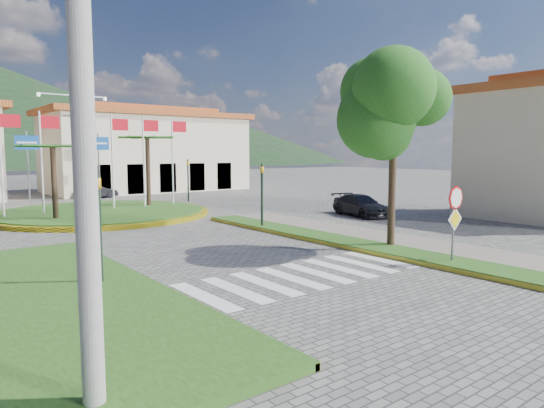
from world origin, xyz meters
TOP-DOWN VIEW (x-y plane):
  - ground at (0.00, 0.00)m, footprint 160.00×160.00m
  - sidewalk_right at (6.00, 2.00)m, footprint 4.00×28.00m
  - verge_right at (4.80, 2.00)m, footprint 1.60×28.00m
  - median_left at (-6.50, 6.00)m, footprint 5.00×14.00m
  - crosswalk at (0.00, 4.00)m, footprint 8.00×3.00m
  - roundabout_island at (0.00, 22.00)m, footprint 12.70×12.70m
  - stop_sign at (4.90, 1.96)m, footprint 0.80×0.11m
  - deciduous_tree at (5.50, 5.00)m, footprint 3.60×3.60m
  - utility_pole at (-7.50, 0.00)m, footprint 0.32×0.32m
  - traffic_light_left at (-5.20, 6.50)m, footprint 0.15×0.18m
  - traffic_light_right at (4.50, 12.00)m, footprint 0.15×0.18m
  - traffic_light_far at (8.00, 26.00)m, footprint 0.18×0.15m
  - direction_sign_west at (-2.00, 30.97)m, footprint 1.60×0.14m
  - direction_sign_east at (3.00, 30.97)m, footprint 1.60×0.14m
  - street_lamp_centre at (1.00, 30.00)m, footprint 4.80×0.16m
  - building_right at (10.00, 38.00)m, footprint 19.08×9.54m
  - hill_far_east at (70.00, 135.00)m, footprint 120.00×120.00m
  - car_dark_b at (3.44, 33.04)m, footprint 3.28×1.40m
  - car_side_right at (12.00, 12.32)m, footprint 2.68×4.56m

SIDE VIEW (x-z plane):
  - ground at x=0.00m, z-range 0.00..0.00m
  - crosswalk at x=0.00m, z-range 0.00..0.01m
  - sidewalk_right at x=6.00m, z-range 0.00..0.15m
  - verge_right at x=4.80m, z-range 0.00..0.18m
  - median_left at x=-6.50m, z-range 0.00..0.18m
  - roundabout_island at x=0.00m, z-range -2.83..3.17m
  - car_dark_b at x=3.44m, z-range 0.00..1.05m
  - car_side_right at x=12.00m, z-range 0.00..1.24m
  - stop_sign at x=4.90m, z-range 0.47..3.12m
  - traffic_light_left at x=-5.20m, z-range 0.34..3.54m
  - traffic_light_right at x=4.50m, z-range 0.34..3.54m
  - traffic_light_far at x=8.00m, z-range 0.34..3.54m
  - direction_sign_west at x=-2.00m, z-range 0.93..6.13m
  - direction_sign_east at x=3.00m, z-range 0.93..6.13m
  - building_right at x=10.00m, z-range -0.12..7.93m
  - street_lamp_centre at x=1.00m, z-range 0.50..8.50m
  - utility_pole at x=-7.50m, z-range 0.00..9.00m
  - deciduous_tree at x=5.50m, z-range 1.78..8.58m
  - hill_far_east at x=70.00m, z-range 0.00..18.00m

